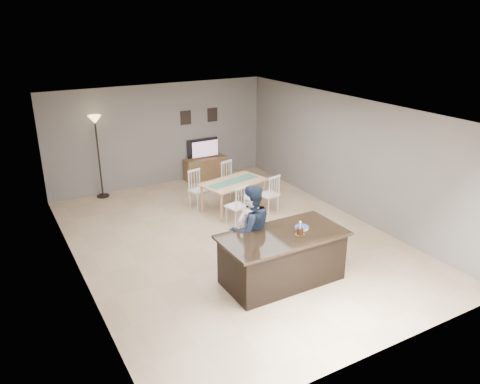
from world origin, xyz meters
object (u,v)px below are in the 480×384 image
kitchen_island (282,257)px  man (251,230)px  floor_lamp (96,135)px  television (204,148)px  birthday_cake (300,231)px  tv_console (206,168)px  dining_table (233,186)px  plate_stack (302,227)px  woman (249,232)px

kitchen_island → man: bearing=119.2°
kitchen_island → floor_lamp: size_ratio=1.03×
television → floor_lamp: (-2.90, -0.05, 0.76)m
man → birthday_cake: bearing=128.8°
tv_console → floor_lamp: size_ratio=0.57×
kitchen_island → tv_console: kitchen_island is taller
floor_lamp → man: bearing=-74.6°
dining_table → tv_console: bearing=67.0°
man → dining_table: (1.11, 2.67, -0.24)m
man → plate_stack: size_ratio=6.79×
woman → television: bearing=-118.8°
television → dining_table: bearing=80.8°
floor_lamp → kitchen_island: bearing=-73.1°
woman → dining_table: 2.91m
tv_console → birthday_cake: (-0.96, -5.72, 0.66)m
woman → man: 0.05m
kitchen_island → birthday_cake: size_ratio=8.92×
dining_table → floor_lamp: floor_lamp is taller
floor_lamp → woman: bearing=-74.9°
birthday_cake → television: bearing=80.6°
kitchen_island → television: television is taller
dining_table → television: bearing=67.2°
tv_console → birthday_cake: size_ratio=4.98×
television → man: (-1.51, -5.09, -0.04)m
tv_console → television: 0.57m
woman → floor_lamp: 5.29m
television → dining_table: size_ratio=0.46×
woman → plate_stack: woman is taller
television → tv_console: bearing=90.0°
kitchen_island → dining_table: size_ratio=1.09×
television → birthday_cake: birthday_cake is taller
man → birthday_cake: 0.90m
man → plate_stack: 0.89m
plate_stack → dining_table: bearing=82.8°
kitchen_island → floor_lamp: bearing=106.9°
television → floor_lamp: 3.00m
man → tv_console: bearing=-105.7°
dining_table → floor_lamp: (-2.51, 2.37, 1.04)m
kitchen_island → dining_table: (0.81, 3.22, 0.13)m
plate_stack → dining_table: plate_stack is taller
television → woman: bearing=73.2°
plate_stack → woman: bearing=144.3°
man → birthday_cake: man is taller
kitchen_island → dining_table: 3.32m
kitchen_island → plate_stack: size_ratio=8.87×
tv_console → dining_table: bearing=-99.5°
birthday_cake → tv_console: bearing=80.5°
television → man: 5.31m
man → floor_lamp: bearing=-73.6°
dining_table → birthday_cake: bearing=-113.1°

